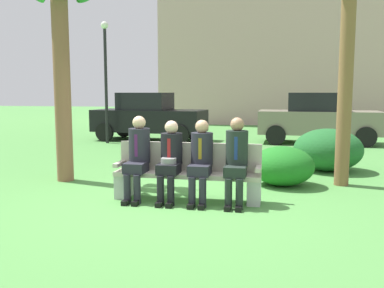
{
  "coord_description": "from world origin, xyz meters",
  "views": [
    {
      "loc": [
        1.6,
        -6.06,
        1.7
      ],
      "look_at": [
        0.23,
        0.67,
        0.85
      ],
      "focal_mm": 39.25,
      "sensor_mm": 36.0,
      "label": 1
    }
  ],
  "objects_px": {
    "seated_man_centerleft": "(170,157)",
    "parked_car_near": "(149,117)",
    "seated_man_rightmost": "(236,156)",
    "palm_tree_tall": "(59,21)",
    "parked_car_far": "(318,118)",
    "street_lamp": "(106,70)",
    "building_backdrop": "(287,4)",
    "seated_man_leftmost": "(138,153)",
    "park_bench": "(188,173)",
    "shrub_near_bench": "(282,166)",
    "seated_man_centerright": "(201,157)",
    "shrub_mid_lawn": "(328,150)"
  },
  "relations": [
    {
      "from": "seated_man_rightmost",
      "to": "palm_tree_tall",
      "type": "height_order",
      "value": "palm_tree_tall"
    },
    {
      "from": "seated_man_centerright",
      "to": "seated_man_rightmost",
      "type": "relative_size",
      "value": 0.97
    },
    {
      "from": "shrub_mid_lawn",
      "to": "parked_car_near",
      "type": "bearing_deg",
      "value": 139.16
    },
    {
      "from": "parked_car_near",
      "to": "seated_man_centerright",
      "type": "bearing_deg",
      "value": -67.36
    },
    {
      "from": "street_lamp",
      "to": "building_backdrop",
      "type": "distance_m",
      "value": 14.23
    },
    {
      "from": "park_bench",
      "to": "shrub_mid_lawn",
      "type": "xyz_separation_m",
      "value": [
        2.47,
        3.02,
        0.02
      ]
    },
    {
      "from": "parked_car_far",
      "to": "palm_tree_tall",
      "type": "bearing_deg",
      "value": -126.77
    },
    {
      "from": "park_bench",
      "to": "parked_car_near",
      "type": "xyz_separation_m",
      "value": [
        -3.08,
        7.81,
        0.4
      ]
    },
    {
      "from": "parked_car_near",
      "to": "seated_man_leftmost",
      "type": "bearing_deg",
      "value": -73.86
    },
    {
      "from": "building_backdrop",
      "to": "park_bench",
      "type": "bearing_deg",
      "value": -95.36
    },
    {
      "from": "park_bench",
      "to": "parked_car_near",
      "type": "relative_size",
      "value": 0.57
    },
    {
      "from": "park_bench",
      "to": "building_backdrop",
      "type": "bearing_deg",
      "value": 84.64
    },
    {
      "from": "seated_man_centerleft",
      "to": "seated_man_rightmost",
      "type": "height_order",
      "value": "seated_man_rightmost"
    },
    {
      "from": "shrub_mid_lawn",
      "to": "street_lamp",
      "type": "bearing_deg",
      "value": 150.83
    },
    {
      "from": "palm_tree_tall",
      "to": "street_lamp",
      "type": "distance_m",
      "value": 6.04
    },
    {
      "from": "street_lamp",
      "to": "building_backdrop",
      "type": "height_order",
      "value": "building_backdrop"
    },
    {
      "from": "seated_man_centerright",
      "to": "street_lamp",
      "type": "xyz_separation_m",
      "value": [
        -4.43,
        6.87,
        1.69
      ]
    },
    {
      "from": "park_bench",
      "to": "seated_man_rightmost",
      "type": "height_order",
      "value": "seated_man_rightmost"
    },
    {
      "from": "palm_tree_tall",
      "to": "parked_car_far",
      "type": "distance_m",
      "value": 9.15
    },
    {
      "from": "park_bench",
      "to": "seated_man_centerleft",
      "type": "bearing_deg",
      "value": -151.01
    },
    {
      "from": "seated_man_centerright",
      "to": "shrub_near_bench",
      "type": "distance_m",
      "value": 1.96
    },
    {
      "from": "park_bench",
      "to": "seated_man_leftmost",
      "type": "relative_size",
      "value": 1.74
    },
    {
      "from": "shrub_near_bench",
      "to": "street_lamp",
      "type": "height_order",
      "value": "street_lamp"
    },
    {
      "from": "park_bench",
      "to": "seated_man_leftmost",
      "type": "height_order",
      "value": "seated_man_leftmost"
    },
    {
      "from": "park_bench",
      "to": "shrub_near_bench",
      "type": "height_order",
      "value": "park_bench"
    },
    {
      "from": "seated_man_centerright",
      "to": "building_backdrop",
      "type": "height_order",
      "value": "building_backdrop"
    },
    {
      "from": "building_backdrop",
      "to": "street_lamp",
      "type": "bearing_deg",
      "value": -116.14
    },
    {
      "from": "shrub_mid_lawn",
      "to": "parked_car_far",
      "type": "distance_m",
      "value": 5.06
    },
    {
      "from": "seated_man_leftmost",
      "to": "parked_car_near",
      "type": "bearing_deg",
      "value": 106.14
    },
    {
      "from": "parked_car_near",
      "to": "parked_car_far",
      "type": "height_order",
      "value": "same"
    },
    {
      "from": "seated_man_centerright",
      "to": "building_backdrop",
      "type": "bearing_deg",
      "value": 85.38
    },
    {
      "from": "seated_man_centerleft",
      "to": "parked_car_near",
      "type": "bearing_deg",
      "value": 109.57
    },
    {
      "from": "seated_man_centerleft",
      "to": "street_lamp",
      "type": "relative_size",
      "value": 0.32
    },
    {
      "from": "park_bench",
      "to": "parked_car_far",
      "type": "bearing_deg",
      "value": 71.55
    },
    {
      "from": "seated_man_centerright",
      "to": "palm_tree_tall",
      "type": "height_order",
      "value": "palm_tree_tall"
    },
    {
      "from": "parked_car_far",
      "to": "building_backdrop",
      "type": "relative_size",
      "value": 0.28
    },
    {
      "from": "shrub_near_bench",
      "to": "parked_car_far",
      "type": "xyz_separation_m",
      "value": [
        1.2,
        6.72,
        0.48
      ]
    },
    {
      "from": "seated_man_rightmost",
      "to": "building_backdrop",
      "type": "bearing_deg",
      "value": 87.0
    },
    {
      "from": "palm_tree_tall",
      "to": "shrub_near_bench",
      "type": "xyz_separation_m",
      "value": [
        4.12,
        0.4,
        -2.65
      ]
    },
    {
      "from": "palm_tree_tall",
      "to": "parked_car_far",
      "type": "height_order",
      "value": "palm_tree_tall"
    },
    {
      "from": "parked_car_far",
      "to": "street_lamp",
      "type": "relative_size",
      "value": 0.99
    },
    {
      "from": "park_bench",
      "to": "parked_car_near",
      "type": "bearing_deg",
      "value": 111.51
    },
    {
      "from": "parked_car_far",
      "to": "street_lamp",
      "type": "xyz_separation_m",
      "value": [
        -6.89,
        -1.32,
        1.57
      ]
    },
    {
      "from": "seated_man_centerleft",
      "to": "seated_man_centerright",
      "type": "distance_m",
      "value": 0.49
    },
    {
      "from": "shrub_mid_lawn",
      "to": "seated_man_centerleft",
      "type": "bearing_deg",
      "value": -130.73
    },
    {
      "from": "seated_man_rightmost",
      "to": "palm_tree_tall",
      "type": "distance_m",
      "value": 4.24
    },
    {
      "from": "seated_man_leftmost",
      "to": "seated_man_centerright",
      "type": "distance_m",
      "value": 1.02
    },
    {
      "from": "seated_man_centerright",
      "to": "building_backdrop",
      "type": "xyz_separation_m",
      "value": [
        1.54,
        19.05,
        5.99
      ]
    },
    {
      "from": "seated_man_centerright",
      "to": "street_lamp",
      "type": "height_order",
      "value": "street_lamp"
    },
    {
      "from": "parked_car_near",
      "to": "seated_man_centerleft",
      "type": "bearing_deg",
      "value": -70.43
    }
  ]
}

